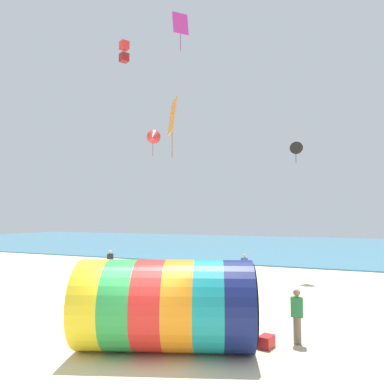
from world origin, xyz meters
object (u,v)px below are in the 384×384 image
(giant_inflatable_tube, at_px, (166,305))
(cooler_box, at_px, (266,342))
(kite_black_delta, at_px, (296,146))
(kite_handler, at_px, (297,316))
(kite_red_delta, at_px, (153,137))
(kite_magenta_diamond, at_px, (180,24))
(bystander_mid_beach, at_px, (244,268))
(kite_red_box, at_px, (124,52))
(bystander_near_water, at_px, (110,262))
(kite_orange_diamond, at_px, (172,117))

(giant_inflatable_tube, bearing_deg, cooler_box, 26.67)
(kite_black_delta, distance_m, cooler_box, 16.50)
(giant_inflatable_tube, bearing_deg, kite_handler, 30.44)
(kite_red_delta, height_order, kite_magenta_diamond, kite_magenta_diamond)
(kite_magenta_diamond, bearing_deg, kite_handler, -38.97)
(kite_handler, xyz_separation_m, kite_black_delta, (-1.73, 13.44, 7.76))
(kite_red_delta, distance_m, kite_magenta_diamond, 10.26)
(kite_magenta_diamond, bearing_deg, bystander_mid_beach, 65.21)
(kite_handler, relative_size, kite_red_box, 1.27)
(bystander_near_water, xyz_separation_m, bystander_mid_beach, (8.89, 1.04, 0.01))
(kite_red_box, xyz_separation_m, bystander_near_water, (-2.67, 2.63, -12.84))
(kite_handler, height_order, kite_red_box, kite_red_box)
(kite_magenta_diamond, xyz_separation_m, bystander_near_water, (-6.78, 3.53, -13.24))
(giant_inflatable_tube, bearing_deg, kite_orange_diamond, 114.72)
(giant_inflatable_tube, distance_m, bystander_near_water, 14.56)
(kite_handler, bearing_deg, kite_red_delta, 134.05)
(bystander_mid_beach, bearing_deg, kite_red_delta, 160.23)
(kite_red_box, xyz_separation_m, cooler_box, (9.76, -6.84, -13.50))
(giant_inflatable_tube, height_order, bystander_near_water, giant_inflatable_tube)
(kite_red_box, relative_size, bystander_near_water, 0.80)
(kite_orange_diamond, distance_m, kite_magenta_diamond, 5.98)
(kite_handler, relative_size, bystander_mid_beach, 1.01)
(kite_red_delta, height_order, bystander_mid_beach, kite_red_delta)
(kite_red_box, distance_m, kite_orange_diamond, 7.59)
(cooler_box, bearing_deg, kite_orange_diamond, 142.89)
(kite_magenta_diamond, height_order, bystander_mid_beach, kite_magenta_diamond)
(kite_handler, distance_m, bystander_mid_beach, 10.72)
(giant_inflatable_tube, distance_m, cooler_box, 3.22)
(kite_red_box, bearing_deg, bystander_near_water, 135.43)
(kite_black_delta, distance_m, bystander_near_water, 14.66)
(bystander_mid_beach, bearing_deg, kite_red_box, -149.48)
(kite_orange_diamond, bearing_deg, cooler_box, -37.11)
(giant_inflatable_tube, xyz_separation_m, kite_orange_diamond, (-2.39, 5.19, 7.19))
(giant_inflatable_tube, bearing_deg, bystander_near_water, 131.98)
(kite_red_box, distance_m, bystander_mid_beach, 14.73)
(giant_inflatable_tube, height_order, cooler_box, giant_inflatable_tube)
(bystander_mid_beach, bearing_deg, giant_inflatable_tube, -85.93)
(kite_red_box, height_order, bystander_mid_beach, kite_red_box)
(kite_black_delta, bearing_deg, kite_orange_diamond, -112.03)
(kite_red_box, relative_size, kite_magenta_diamond, 0.62)
(kite_orange_diamond, relative_size, kite_black_delta, 1.56)
(kite_orange_diamond, bearing_deg, kite_handler, -28.01)
(kite_black_delta, bearing_deg, bystander_mid_beach, -125.78)
(kite_red_delta, bearing_deg, kite_black_delta, 4.38)
(kite_black_delta, height_order, cooler_box, kite_black_delta)
(kite_black_delta, bearing_deg, bystander_near_water, -157.88)
(kite_red_box, height_order, cooler_box, kite_red_box)
(kite_handler, relative_size, kite_orange_diamond, 0.62)
(bystander_near_water, distance_m, bystander_mid_beach, 8.95)
(kite_orange_diamond, xyz_separation_m, bystander_mid_beach, (1.55, 6.67, -7.66))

